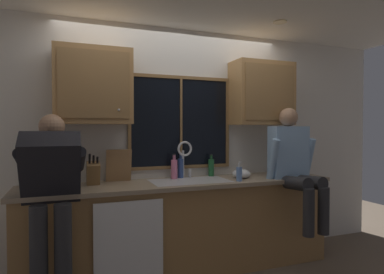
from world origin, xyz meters
name	(u,v)px	position (x,y,z in m)	size (l,w,h in m)	color
back_wall	(173,145)	(0.00, 0.06, 1.27)	(5.51, 0.12, 2.55)	silver
ceiling_downlight_right	(280,22)	(0.93, -0.60, 2.54)	(0.14, 0.14, 0.01)	#FFEAB2
window_glass	(181,122)	(0.06, -0.01, 1.52)	(1.10, 0.02, 0.95)	black
window_frame_top	(181,77)	(0.06, -0.02, 2.02)	(1.17, 0.02, 0.04)	brown
window_frame_bottom	(181,167)	(0.06, -0.02, 1.03)	(1.17, 0.02, 0.04)	brown
window_frame_left	(129,122)	(-0.50, -0.02, 1.52)	(0.04, 0.02, 0.95)	brown
window_frame_right	(227,123)	(0.63, -0.02, 1.52)	(0.04, 0.02, 0.95)	brown
window_mullion_center	(181,122)	(0.06, -0.02, 1.52)	(0.02, 0.02, 0.95)	brown
lower_cabinet_run	(184,228)	(0.00, -0.29, 0.44)	(3.11, 0.58, 0.88)	olive
countertop	(184,183)	(0.00, -0.31, 0.90)	(3.17, 0.62, 0.04)	gray
dishwasher_front	(129,244)	(-0.61, -0.61, 0.46)	(0.60, 0.02, 0.74)	white
upper_cabinet_left	(93,86)	(-0.87, -0.17, 1.86)	(0.71, 0.36, 0.72)	#A87A47
upper_cabinet_right	(262,94)	(1.00, -0.17, 1.86)	(0.71, 0.36, 0.72)	#A87A47
sink	(190,190)	(0.06, -0.30, 0.82)	(0.80, 0.46, 0.21)	#B7B7BC
faucet	(185,155)	(0.07, -0.12, 1.17)	(0.18, 0.09, 0.40)	silver
person_standing	(51,190)	(-1.23, -0.62, 0.97)	(0.53, 0.68, 1.58)	#262628
person_sitting_on_counter	(294,162)	(1.14, -0.57, 1.10)	(0.54, 0.61, 1.26)	#262628
knife_block	(93,174)	(-0.88, -0.21, 1.03)	(0.12, 0.18, 0.32)	olive
cutting_board	(119,166)	(-0.62, -0.08, 1.08)	(0.25, 0.02, 0.33)	#997047
mixing_bowl	(241,174)	(0.65, -0.32, 0.97)	(0.20, 0.20, 0.10)	silver
soap_dispenser	(239,174)	(0.53, -0.49, 1.00)	(0.06, 0.07, 0.20)	#668CCC
bottle_green_glass	(181,168)	(0.04, -0.07, 1.03)	(0.06, 0.06, 0.27)	#334C8C
bottle_tall_clear	(174,169)	(-0.05, -0.12, 1.03)	(0.07, 0.07, 0.27)	pink
bottle_amber_small	(211,167)	(0.40, -0.08, 1.02)	(0.07, 0.07, 0.25)	#1E592D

